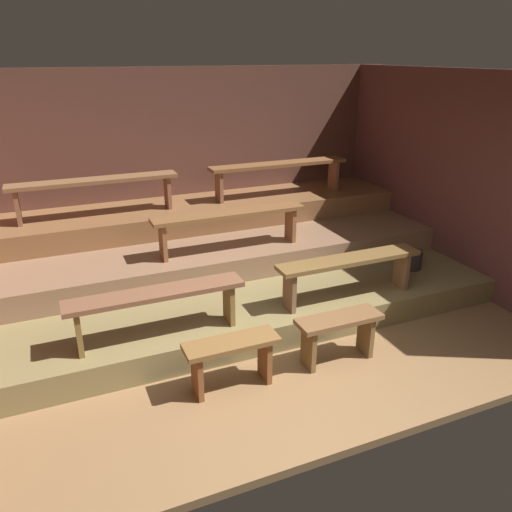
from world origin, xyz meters
The scene contains 14 objects.
ground centered at (0.00, 2.11, -0.04)m, with size 6.74×5.03×0.08m, color olive.
wall_back centered at (0.00, 4.26, 1.34)m, with size 6.74×0.06×2.67m, color brown.
wall_right centered at (3.00, 2.11, 1.34)m, with size 0.06×5.03×2.67m, color brown.
platform_lower centered at (0.00, 2.63, 0.15)m, with size 5.94×3.20×0.29m, color olive.
platform_middle centered at (0.00, 3.20, 0.44)m, with size 5.94×2.06×0.29m, color #8E684D.
platform_upper centered at (0.00, 3.69, 0.74)m, with size 5.94×1.08×0.29m, color brown.
bench_floor_left centered at (-0.56, 0.69, 0.35)m, with size 0.86×0.29×0.48m.
bench_floor_right centered at (0.56, 0.69, 0.35)m, with size 0.86×0.29×0.48m.
bench_lower_left centered at (-1.06, 1.34, 0.68)m, with size 1.69×0.29×0.48m.
bench_lower_right centered at (1.06, 1.34, 0.68)m, with size 1.69×0.29×0.48m.
bench_middle_center centered at (0.12, 2.54, 0.98)m, with size 1.89×0.29×0.48m.
bench_upper_left centered at (-1.30, 3.64, 1.28)m, with size 2.10×0.29×0.48m.
bench_upper_right centered at (1.30, 3.64, 1.28)m, with size 2.10×0.29×0.48m.
pail_lower centered at (2.27, 1.73, 0.41)m, with size 0.26×0.26×0.24m, color #332D28.
Camera 1 is at (-1.85, -2.92, 2.84)m, focal length 35.30 mm.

